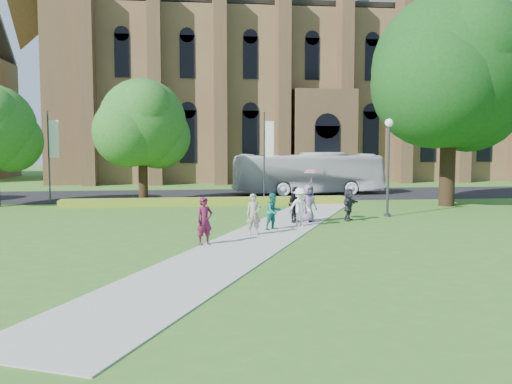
{
  "coord_description": "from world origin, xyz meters",
  "views": [
    {
      "loc": [
        -3.27,
        -22.87,
        4.01
      ],
      "look_at": [
        0.09,
        4.25,
        1.6
      ],
      "focal_mm": 40.0,
      "sensor_mm": 36.0,
      "label": 1
    }
  ],
  "objects": [
    {
      "name": "pedestrian_4",
      "position": [
        2.75,
        4.61,
        0.97
      ],
      "size": [
        1.08,
        0.93,
        1.86
      ],
      "primitive_type": "imported",
      "rotation": [
        0.0,
        0.0,
        0.47
      ],
      "color": "slate",
      "rests_on": "footpath"
    },
    {
      "name": "pedestrian_2",
      "position": [
        2.07,
        3.34,
        0.94
      ],
      "size": [
        1.32,
        1.01,
        1.81
      ],
      "primitive_type": "imported",
      "rotation": [
        0.0,
        0.0,
        0.32
      ],
      "color": "white",
      "rests_on": "footpath"
    },
    {
      "name": "pedestrian_0",
      "position": [
        -2.57,
        -1.02,
        0.97
      ],
      "size": [
        0.8,
        0.7,
        1.85
      ],
      "primitive_type": "imported",
      "rotation": [
        0.0,
        0.0,
        0.48
      ],
      "color": "#54132E",
      "rests_on": "footpath"
    },
    {
      "name": "ground",
      "position": [
        0.0,
        0.0,
        0.0
      ],
      "size": [
        160.0,
        160.0,
        0.0
      ],
      "primitive_type": "plane",
      "color": "#336D20",
      "rests_on": "ground"
    },
    {
      "name": "parasol",
      "position": [
        2.93,
        4.71,
        2.24
      ],
      "size": [
        0.93,
        0.93,
        0.69
      ],
      "primitive_type": "imported",
      "rotation": [
        0.0,
        0.0,
        -0.21
      ],
      "color": "#C1889D",
      "rests_on": "pedestrian_4"
    },
    {
      "name": "pedestrian_5",
      "position": [
        4.93,
        5.07,
        0.86
      ],
      "size": [
        1.32,
        1.48,
        1.63
      ],
      "primitive_type": "imported",
      "rotation": [
        0.0,
        0.0,
        0.9
      ],
      "color": "#2E2B34",
      "rests_on": "footpath"
    },
    {
      "name": "pedestrian_3",
      "position": [
        2.04,
        4.57,
        0.93
      ],
      "size": [
        1.0,
        1.08,
        1.77
      ],
      "primitive_type": "imported",
      "rotation": [
        0.0,
        0.0,
        0.88
      ],
      "color": "black",
      "rests_on": "footpath"
    },
    {
      "name": "pedestrian_6",
      "position": [
        -0.4,
        1.07,
        0.92
      ],
      "size": [
        0.67,
        0.47,
        1.77
      ],
      "primitive_type": "imported",
      "rotation": [
        0.0,
        0.0,
        0.07
      ],
      "color": "gray",
      "rests_on": "footpath"
    },
    {
      "name": "cathedral",
      "position": [
        10.0,
        39.73,
        12.98
      ],
      "size": [
        52.6,
        18.25,
        28.0
      ],
      "color": "brown",
      "rests_on": "ground"
    },
    {
      "name": "road",
      "position": [
        0.0,
        20.0,
        0.01
      ],
      "size": [
        160.0,
        10.0,
        0.02
      ],
      "primitive_type": "cube",
      "color": "black",
      "rests_on": "ground"
    },
    {
      "name": "tour_coach",
      "position": [
        6.02,
        19.68,
        1.62
      ],
      "size": [
        11.61,
        3.27,
        3.2
      ],
      "primitive_type": "imported",
      "rotation": [
        0.0,
        0.0,
        1.62
      ],
      "color": "white",
      "rests_on": "road"
    },
    {
      "name": "flower_hedge",
      "position": [
        -2.0,
        13.2,
        0.23
      ],
      "size": [
        18.0,
        1.4,
        0.45
      ],
      "primitive_type": "cube",
      "color": "gold",
      "rests_on": "ground"
    },
    {
      "name": "pedestrian_1",
      "position": [
        0.67,
        2.45,
        0.87
      ],
      "size": [
        1.01,
        0.94,
        1.66
      ],
      "primitive_type": "imported",
      "rotation": [
        0.0,
        0.0,
        0.51
      ],
      "color": "#177369",
      "rests_on": "footpath"
    },
    {
      "name": "streetlamp",
      "position": [
        7.5,
        6.5,
        3.3
      ],
      "size": [
        0.44,
        0.44,
        5.24
      ],
      "color": "#38383D",
      "rests_on": "ground"
    },
    {
      "name": "banner_pole_0",
      "position": [
        2.11,
        15.2,
        3.39
      ],
      "size": [
        0.7,
        0.1,
        6.0
      ],
      "color": "#38383D",
      "rests_on": "ground"
    },
    {
      "name": "banner_pole_1",
      "position": [
        -11.89,
        15.2,
        3.39
      ],
      "size": [
        0.7,
        0.1,
        6.0
      ],
      "color": "#38383D",
      "rests_on": "ground"
    },
    {
      "name": "street_tree_1",
      "position": [
        -6.0,
        14.5,
        5.22
      ],
      "size": [
        5.6,
        5.6,
        8.05
      ],
      "color": "#332114",
      "rests_on": "ground"
    },
    {
      "name": "large_tree",
      "position": [
        13.0,
        11.0,
        8.37
      ],
      "size": [
        9.6,
        9.6,
        13.2
      ],
      "color": "#332114",
      "rests_on": "ground"
    },
    {
      "name": "footpath",
      "position": [
        0.0,
        1.0,
        0.02
      ],
      "size": [
        15.58,
        28.54,
        0.04
      ],
      "primitive_type": "cube",
      "rotation": [
        0.0,
        0.0,
        -0.44
      ],
      "color": "#B2B2A8",
      "rests_on": "ground"
    }
  ]
}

